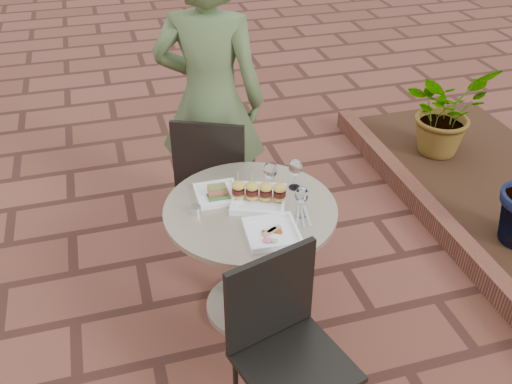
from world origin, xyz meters
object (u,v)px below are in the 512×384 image
object	(u,v)px
cafe_table	(251,244)
plate_sliders	(259,195)
chair_far	(213,170)
chair_near	(283,336)
diner	(210,101)
plate_tuna	(272,232)
plate_salmon	(218,193)

from	to	relation	value
cafe_table	plate_sliders	xyz separation A→B (m)	(0.06, 0.04, 0.29)
chair_far	chair_near	size ratio (longest dim) A/B	1.00
diner	plate_tuna	bearing A→B (deg)	115.56
chair_far	plate_tuna	bearing A→B (deg)	120.14
chair_far	chair_near	bearing A→B (deg)	114.60
chair_far	diner	world-z (taller)	diner
chair_near	diner	distance (m)	1.63
chair_far	plate_salmon	world-z (taller)	chair_far
plate_salmon	plate_tuna	xyz separation A→B (m)	(0.18, -0.39, -0.00)
diner	plate_tuna	xyz separation A→B (m)	(0.05, -1.12, -0.19)
chair_near	plate_sliders	xyz separation A→B (m)	(0.11, 0.75, 0.22)
diner	plate_sliders	xyz separation A→B (m)	(0.07, -0.83, -0.16)
cafe_table	plate_salmon	distance (m)	0.33
chair_far	diner	xyz separation A→B (m)	(0.04, 0.18, 0.38)
plate_salmon	chair_far	bearing A→B (deg)	80.76
chair_far	plate_tuna	world-z (taller)	chair_far
plate_sliders	plate_tuna	bearing A→B (deg)	-93.56
diner	plate_salmon	distance (m)	0.76
chair_near	diner	size ratio (longest dim) A/B	0.50
plate_sliders	plate_tuna	distance (m)	0.28
plate_sliders	diner	bearing A→B (deg)	94.70
plate_salmon	plate_sliders	size ratio (longest dim) A/B	0.64
cafe_table	chair_near	size ratio (longest dim) A/B	0.97
cafe_table	chair_far	world-z (taller)	chair_far
chair_near	cafe_table	bearing A→B (deg)	69.76
chair_far	plate_salmon	bearing A→B (deg)	105.45
diner	plate_tuna	world-z (taller)	diner
diner	chair_far	bearing A→B (deg)	100.66
cafe_table	plate_tuna	world-z (taller)	plate_tuna
chair_near	plate_salmon	world-z (taller)	chair_near
cafe_table	plate_sliders	size ratio (longest dim) A/B	2.51
cafe_table	plate_tuna	size ratio (longest dim) A/B	3.36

